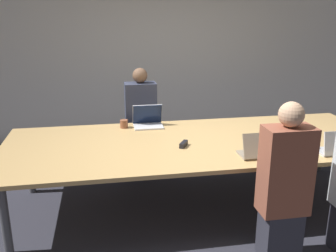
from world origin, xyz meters
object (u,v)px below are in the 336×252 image
laptop_near_midright (259,150)px  bottle_near_right (302,140)px  person_near_midright (284,187)px  stapler (184,144)px  cup_near_right (307,149)px  laptop_far_midleft (148,120)px  person_far_midleft (141,123)px  cup_far_midleft (124,124)px  laptop_near_right (336,147)px

laptop_near_midright → bottle_near_right: bearing=-170.0°
person_near_midright → stapler: size_ratio=9.26×
cup_near_right → person_near_midright: (-0.49, -0.53, -0.11)m
laptop_far_midleft → person_far_midleft: person_far_midleft is taller
laptop_near_midright → cup_far_midleft: (-1.20, 1.16, -0.02)m
laptop_near_right → person_far_midleft: 2.38m
bottle_near_right → person_near_midright: 0.78m
stapler → bottle_near_right: bearing=15.5°
laptop_near_right → laptop_near_midright: 0.76m
laptop_near_right → cup_near_right: laptop_near_right is taller
person_near_midright → stapler: person_near_midright is taller
cup_near_right → laptop_near_midright: (-0.50, -0.02, 0.03)m
laptop_far_midleft → laptop_near_right: bearing=-36.3°
laptop_near_right → laptop_far_midleft: size_ratio=0.95×
laptop_near_right → stapler: size_ratio=2.20×
bottle_near_right → laptop_far_midleft: 1.77m
bottle_near_right → person_far_midleft: person_far_midleft is taller
laptop_near_right → laptop_far_midleft: (-1.67, 1.23, 0.00)m
laptop_near_right → cup_near_right: (-0.26, 0.08, -0.03)m
bottle_near_right → laptop_far_midleft: (-1.39, 1.09, -0.04)m
laptop_far_midleft → cup_far_midleft: bearing=-177.5°
cup_near_right → bottle_near_right: bottle_near_right is taller
person_far_midleft → cup_far_midleft: bearing=-119.4°
cup_near_right → person_far_midleft: person_far_midleft is taller
person_near_midright → laptop_near_right: bearing=-149.1°
cup_near_right → bottle_near_right: 0.10m
cup_near_right → laptop_far_midleft: 1.82m
laptop_far_midleft → stapler: 0.81m
person_near_midright → laptop_far_midleft: person_near_midright is taller
laptop_far_midleft → cup_far_midleft: laptop_far_midleft is taller
bottle_near_right → person_near_midright: person_near_midright is taller
laptop_near_right → bottle_near_right: (-0.28, 0.14, 0.04)m
laptop_near_right → person_far_midleft: size_ratio=0.24×
laptop_near_midright → laptop_near_right: bearing=175.7°
bottle_near_right → laptop_near_right: bearing=-26.7°
person_far_midleft → cup_far_midleft: person_far_midleft is taller
bottle_near_right → laptop_far_midleft: bearing=142.0°
bottle_near_right → person_far_midleft: (-1.43, 1.51, -0.19)m
cup_far_midleft → stapler: size_ratio=0.63×
cup_far_midleft → stapler: cup_far_midleft is taller
bottle_near_right → stapler: bottle_near_right is taller
laptop_near_midright → stapler: (-0.64, 0.40, -0.05)m
laptop_far_midleft → laptop_near_midright: bearing=-52.0°
cup_far_midleft → bottle_near_right: bearing=-32.6°
bottle_near_right → person_near_midright: (-0.47, -0.59, -0.18)m
laptop_far_midleft → cup_far_midleft: (-0.29, -0.01, -0.03)m
person_far_midleft → cup_near_right: bearing=-47.3°
laptop_near_right → cup_near_right: size_ratio=3.67×
bottle_near_right → laptop_near_midright: size_ratio=0.74×
cup_near_right → stapler: size_ratio=0.60×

